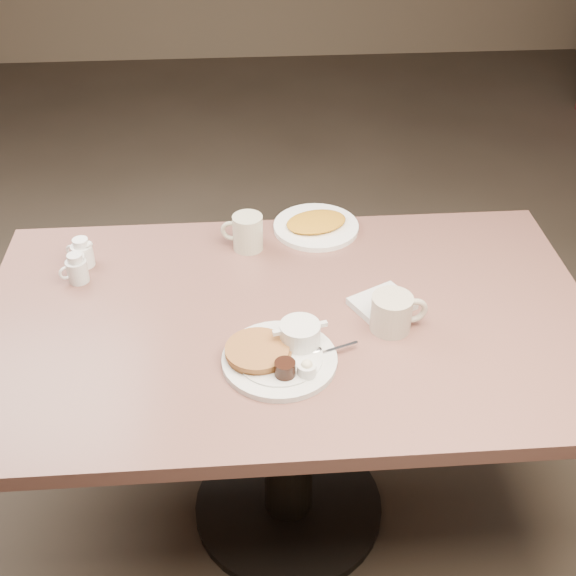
{
  "coord_description": "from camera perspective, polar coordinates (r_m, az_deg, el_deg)",
  "views": [
    {
      "loc": [
        -0.1,
        -1.39,
        1.87
      ],
      "look_at": [
        0.0,
        0.02,
        0.82
      ],
      "focal_mm": 45.83,
      "sensor_mm": 36.0,
      "label": 1
    }
  ],
  "objects": [
    {
      "name": "room",
      "position": [
        1.47,
        0.06,
        18.01
      ],
      "size": [
        7.04,
        8.04,
        2.84
      ],
      "color": "#4C3F33",
      "rests_on": "ground"
    },
    {
      "name": "hash_plate",
      "position": [
        2.1,
        2.19,
        4.89
      ],
      "size": [
        0.31,
        0.31,
        0.04
      ],
      "color": "white",
      "rests_on": "diner_table"
    },
    {
      "name": "creamer_right",
      "position": [
        2.01,
        -15.68,
        2.62
      ],
      "size": [
        0.08,
        0.06,
        0.08
      ],
      "color": "white",
      "rests_on": "diner_table"
    },
    {
      "name": "creamer_left",
      "position": [
        1.96,
        -16.08,
        1.42
      ],
      "size": [
        0.08,
        0.06,
        0.08
      ],
      "color": "silver",
      "rests_on": "diner_table"
    },
    {
      "name": "main_plate",
      "position": [
        1.65,
        -0.57,
        -4.99
      ],
      "size": [
        0.34,
        0.31,
        0.07
      ],
      "color": "silver",
      "rests_on": "diner_table"
    },
    {
      "name": "napkin",
      "position": [
        1.82,
        7.31,
        -1.2
      ],
      "size": [
        0.17,
        0.16,
        0.02
      ],
      "color": "silver",
      "rests_on": "diner_table"
    },
    {
      "name": "coffee_mug_near",
      "position": [
        1.74,
        8.15,
        -1.87
      ],
      "size": [
        0.14,
        0.11,
        0.09
      ],
      "color": "#C0B5A1",
      "rests_on": "diner_table"
    },
    {
      "name": "coffee_mug_far",
      "position": [
        2.0,
        -3.22,
        4.33
      ],
      "size": [
        0.12,
        0.1,
        0.1
      ],
      "color": "beige",
      "rests_on": "diner_table"
    },
    {
      "name": "diner_table",
      "position": [
        1.9,
        0.04,
        -6.19
      ],
      "size": [
        1.5,
        0.9,
        0.75
      ],
      "color": "#84564C",
      "rests_on": "ground"
    }
  ]
}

